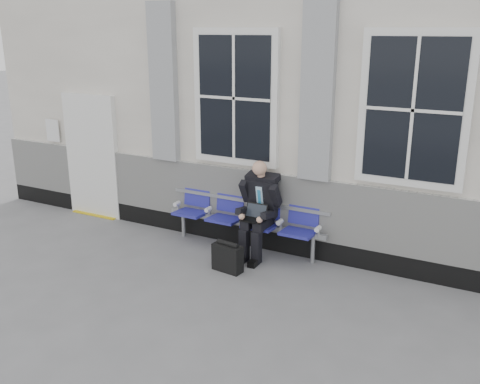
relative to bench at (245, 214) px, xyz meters
The scene contains 5 objects.
ground 2.40m from the bench, 34.53° to the right, with size 70.00×70.00×0.00m, color slate.
station_building 3.32m from the bench, 48.44° to the left, with size 14.40×4.40×4.49m.
bench is the anchor object (origin of this frame).
businessman 0.40m from the bench, 24.18° to the right, with size 0.58×0.77×1.43m.
briefcase 0.91m from the bench, 79.23° to the right, with size 0.45×0.23×0.44m.
Camera 1 is at (1.54, -5.38, 3.22)m, focal length 40.00 mm.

